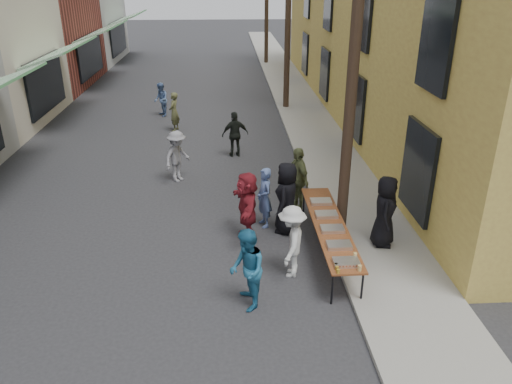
{
  "coord_description": "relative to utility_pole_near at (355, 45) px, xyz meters",
  "views": [
    {
      "loc": [
        1.58,
        -7.71,
        5.96
      ],
      "look_at": [
        2.19,
        2.66,
        1.3
      ],
      "focal_mm": 35.0,
      "sensor_mm": 36.0,
      "label": 1
    }
  ],
  "objects": [
    {
      "name": "guest_front_e",
      "position": [
        -0.9,
        1.44,
        -3.64
      ],
      "size": [
        0.76,
        1.1,
        1.73
      ],
      "primitive_type": "imported",
      "rotation": [
        0.0,
        0.0,
        -1.2
      ],
      "color": "#626C3E",
      "rests_on": "ground"
    },
    {
      "name": "condiment_jar_c",
      "position": [
        -0.72,
        -2.71,
        -3.71
      ],
      "size": [
        0.07,
        0.07,
        0.08
      ],
      "primitive_type": "cylinder",
      "color": "#A57F26",
      "rests_on": "serving_table"
    },
    {
      "name": "utility_pole_mid",
      "position": [
        0.0,
        12.0,
        0.0
      ],
      "size": [
        0.26,
        0.26,
        9.0
      ],
      "primitive_type": "cylinder",
      "color": "#2D2116",
      "rests_on": "ground"
    },
    {
      "name": "passerby_right",
      "position": [
        -4.84,
        8.8,
        -3.73
      ],
      "size": [
        0.5,
        0.64,
        1.54
      ],
      "primitive_type": "imported",
      "rotation": [
        0.0,
        0.0,
        4.45
      ],
      "color": "brown",
      "rests_on": "ground"
    },
    {
      "name": "passerby_left",
      "position": [
        -4.27,
        3.56,
        -3.71
      ],
      "size": [
        1.07,
        1.17,
        1.58
      ],
      "primitive_type": "imported",
      "rotation": [
        0.0,
        0.0,
        0.95
      ],
      "color": "gray",
      "rests_on": "ground"
    },
    {
      "name": "utility_pole_near",
      "position": [
        0.0,
        0.0,
        0.0
      ],
      "size": [
        0.26,
        0.26,
        9.0
      ],
      "primitive_type": "cylinder",
      "color": "#2D2116",
      "rests_on": "ground"
    },
    {
      "name": "catering_tray_buns",
      "position": [
        -0.5,
        -1.26,
        -3.71
      ],
      "size": [
        0.5,
        0.33,
        0.08
      ],
      "primitive_type": "cube",
      "color": "tan",
      "rests_on": "serving_table"
    },
    {
      "name": "catering_tray_sausage",
      "position": [
        -0.5,
        -2.61,
        -3.71
      ],
      "size": [
        0.5,
        0.33,
        0.08
      ],
      "primitive_type": "cube",
      "color": "maroon",
      "rests_on": "serving_table"
    },
    {
      "name": "guest_front_a",
      "position": [
        -1.34,
        0.16,
        -3.6
      ],
      "size": [
        0.84,
        1.02,
        1.8
      ],
      "primitive_type": "imported",
      "rotation": [
        0.0,
        0.0,
        -1.93
      ],
      "color": "black",
      "rests_on": "ground"
    },
    {
      "name": "guest_front_d",
      "position": [
        -1.45,
        -1.77,
        -3.71
      ],
      "size": [
        0.84,
        1.15,
        1.59
      ],
      "primitive_type": "imported",
      "rotation": [
        0.0,
        0.0,
        -1.84
      ],
      "color": "silver",
      "rests_on": "ground"
    },
    {
      "name": "server",
      "position": [
        0.79,
        -0.78,
        -3.56
      ],
      "size": [
        0.75,
        0.94,
        1.69
      ],
      "primitive_type": "imported",
      "rotation": [
        0.0,
        0.0,
        1.29
      ],
      "color": "black",
      "rests_on": "sidewalk"
    },
    {
      "name": "sidewalk",
      "position": [
        0.7,
        12.0,
        -4.45
      ],
      "size": [
        2.2,
        60.0,
        0.1
      ],
      "primitive_type": "cube",
      "color": "gray",
      "rests_on": "ground"
    },
    {
      "name": "condiment_jar_b",
      "position": [
        -0.72,
        -2.81,
        -3.71
      ],
      "size": [
        0.07,
        0.07,
        0.08
      ],
      "primitive_type": "cylinder",
      "color": "#A57F26",
      "rests_on": "serving_table"
    },
    {
      "name": "condiment_jar_a",
      "position": [
        -0.72,
        -2.91,
        -3.71
      ],
      "size": [
        0.07,
        0.07,
        0.08
      ],
      "primitive_type": "cylinder",
      "color": "#A57F26",
      "rests_on": "serving_table"
    },
    {
      "name": "passerby_mid",
      "position": [
        -2.48,
        5.67,
        -3.71
      ],
      "size": [
        0.98,
        0.57,
        1.57
      ],
      "primitive_type": "imported",
      "rotation": [
        0.0,
        0.0,
        3.36
      ],
      "color": "black",
      "rests_on": "ground"
    },
    {
      "name": "guest_queue_back",
      "position": [
        -2.31,
        -0.15,
        -3.65
      ],
      "size": [
        0.67,
        1.63,
        1.71
      ],
      "primitive_type": "imported",
      "rotation": [
        0.0,
        0.0,
        -1.46
      ],
      "color": "maroon",
      "rests_on": "ground"
    },
    {
      "name": "catering_tray_foil_d",
      "position": [
        -0.5,
        -0.56,
        -3.71
      ],
      "size": [
        0.5,
        0.33,
        0.08
      ],
      "primitive_type": "cube",
      "color": "#B2B2B7",
      "rests_on": "serving_table"
    },
    {
      "name": "catering_tray_foil_b",
      "position": [
        -0.5,
        -1.96,
        -3.71
      ],
      "size": [
        0.5,
        0.33,
        0.08
      ],
      "primitive_type": "cube",
      "color": "#B2B2B7",
      "rests_on": "serving_table"
    },
    {
      "name": "guest_front_b",
      "position": [
        -1.85,
        0.49,
        -3.73
      ],
      "size": [
        0.52,
        0.64,
        1.54
      ],
      "primitive_type": "imported",
      "rotation": [
        0.0,
        0.0,
        -1.27
      ],
      "color": "#556CA4",
      "rests_on": "ground"
    },
    {
      "name": "serving_table",
      "position": [
        -0.5,
        -0.96,
        -3.79
      ],
      "size": [
        0.7,
        4.0,
        0.75
      ],
      "color": "brown",
      "rests_on": "ground"
    },
    {
      "name": "cup_stack",
      "position": [
        -0.3,
        -2.86,
        -3.69
      ],
      "size": [
        0.08,
        0.08,
        0.12
      ],
      "primitive_type": "cylinder",
      "color": "tan",
      "rests_on": "serving_table"
    },
    {
      "name": "catering_tray_buns_end",
      "position": [
        -0.5,
        0.14,
        -3.71
      ],
      "size": [
        0.5,
        0.33,
        0.08
      ],
      "primitive_type": "cube",
      "color": "tan",
      "rests_on": "serving_table"
    },
    {
      "name": "guest_front_c",
      "position": [
        -2.42,
        -2.81,
        -3.68
      ],
      "size": [
        0.72,
        0.87,
        1.63
      ],
      "primitive_type": "imported",
      "rotation": [
        0.0,
        0.0,
        -1.43
      ],
      "color": "#22668C",
      "rests_on": "ground"
    },
    {
      "name": "ground",
      "position": [
        -4.3,
        -3.0,
        -4.5
      ],
      "size": [
        120.0,
        120.0,
        0.0
      ],
      "primitive_type": "plane",
      "color": "#28282B",
      "rests_on": "ground"
    },
    {
      "name": "passerby_far",
      "position": [
        -5.61,
        11.01,
        -3.77
      ],
      "size": [
        0.76,
        0.86,
        1.47
      ],
      "primitive_type": "imported",
      "rotation": [
        0.0,
        0.0,
        5.05
      ],
      "color": "#5470A2",
      "rests_on": "ground"
    }
  ]
}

